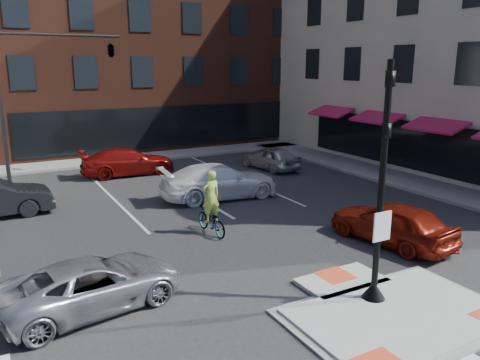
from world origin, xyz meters
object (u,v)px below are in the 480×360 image
white_pickup (219,181)px  bg_car_red (128,162)px  silver_suv (94,284)px  red_sedan (392,222)px  cyclist (211,213)px  bg_car_silver (271,158)px

white_pickup → bg_car_red: 7.05m
white_pickup → silver_suv: bearing=141.1°
red_sedan → cyclist: (-5.00, 3.84, 0.05)m
bg_car_silver → cyclist: 11.13m
silver_suv → bg_car_red: bg_car_red is taller
red_sedan → bg_car_silver: (2.67, 11.90, -0.05)m
silver_suv → white_pickup: bearing=-53.1°
white_pickup → bg_car_red: bearing=24.9°
silver_suv → cyclist: 5.93m
red_sedan → bg_car_silver: size_ratio=1.08×
silver_suv → bg_car_silver: size_ratio=1.13×
white_pickup → bg_car_red: white_pickup is taller
red_sedan → bg_car_silver: red_sedan is taller
silver_suv → red_sedan: bearing=-101.5°
red_sedan → bg_car_red: size_ratio=0.86×
silver_suv → cyclist: cyclist is taller
cyclist → bg_car_red: bearing=-93.6°
silver_suv → red_sedan: size_ratio=1.05×
silver_suv → white_pickup: 10.35m
bg_car_red → cyclist: 10.68m
red_sedan → white_pickup: (-2.66, 7.87, 0.05)m
white_pickup → cyclist: cyclist is taller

